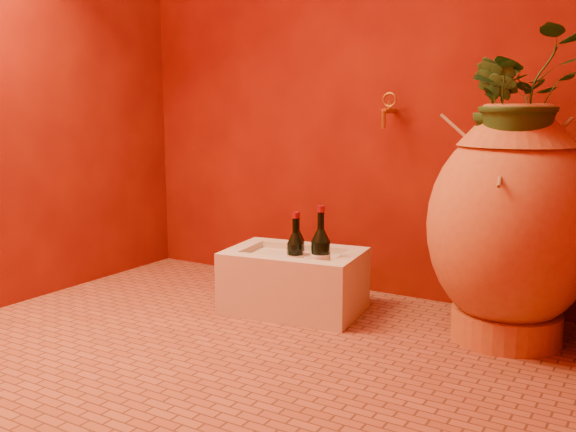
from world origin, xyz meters
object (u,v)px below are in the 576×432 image
Objects in this scene: wine_bottle_c at (295,258)px; wall_tap at (388,109)px; stone_basin at (294,282)px; wine_bottle_a at (297,253)px; wine_bottle_b at (321,257)px; amphora at (512,225)px.

wall_tap reaches higher than wine_bottle_c.
wall_tap reaches higher than stone_basin.
wine_bottle_a is at bearing 116.48° from wine_bottle_c.
wine_bottle_a is at bearing -128.68° from wall_tap.
stone_basin is at bearing -78.74° from wine_bottle_a.
stone_basin is at bearing 123.83° from wine_bottle_c.
amphora is at bearing 12.93° from wine_bottle_b.
wine_bottle_a reaches higher than stone_basin.
amphora is at bearing 7.70° from stone_basin.
wine_bottle_a is (-0.01, 0.04, 0.13)m from stone_basin.
stone_basin is at bearing 163.06° from wine_bottle_b.
amphora is 2.99× the size of wine_bottle_c.
wall_tap reaches higher than wine_bottle_a.
stone_basin is 2.17× the size of wine_bottle_a.
amphora is 1.44× the size of stone_basin.
wall_tap reaches higher than wine_bottle_b.
stone_basin is 1.85× the size of wine_bottle_b.
wine_bottle_b is (0.17, -0.08, 0.02)m from wine_bottle_a.
wine_bottle_b reaches higher than wine_bottle_c.
wine_bottle_c is at bearing -56.17° from stone_basin.
wine_bottle_b is at bearing -104.68° from wall_tap.
wine_bottle_a is 1.79× the size of wall_tap.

